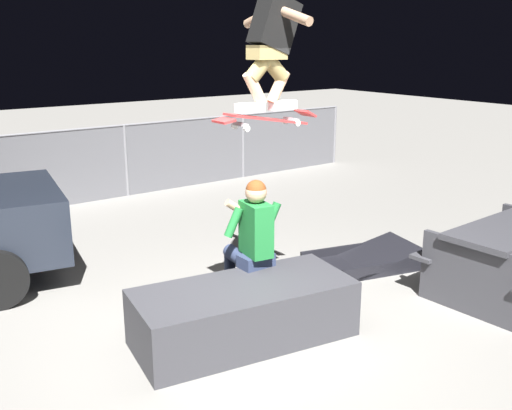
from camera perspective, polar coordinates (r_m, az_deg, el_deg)
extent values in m
plane|color=gray|center=(5.35, -0.19, -12.89)|extent=(40.00, 40.00, 0.00)
cube|color=#38383D|center=(5.24, -1.19, -10.41)|extent=(2.02, 1.11, 0.51)
cube|color=#2D3856|center=(5.54, 0.00, -5.39)|extent=(0.32, 0.20, 0.12)
cube|color=#1E7233|center=(5.43, 0.00, -2.33)|extent=(0.25, 0.37, 0.50)
sphere|color=tan|center=(5.34, 0.00, 1.24)|extent=(0.20, 0.20, 0.20)
sphere|color=brown|center=(5.33, 0.00, 1.45)|extent=(0.19, 0.19, 0.19)
cylinder|color=#1E7233|center=(5.38, -2.19, -1.70)|extent=(0.20, 0.11, 0.29)
cylinder|color=tan|center=(5.47, -1.88, -0.31)|extent=(0.24, 0.11, 0.19)
cylinder|color=#1E7233|center=(5.55, 1.55, -1.13)|extent=(0.20, 0.11, 0.29)
cylinder|color=tan|center=(5.57, 0.34, 0.00)|extent=(0.24, 0.11, 0.19)
cylinder|color=#2D3856|center=(5.68, -1.74, -5.07)|extent=(0.20, 0.42, 0.14)
cylinder|color=#2D3856|center=(5.95, -2.55, -6.94)|extent=(0.11, 0.11, 0.47)
cube|color=black|center=(6.08, -2.73, -8.82)|extent=(0.14, 0.27, 0.08)
cylinder|color=#2D3856|center=(5.75, -0.12, -4.79)|extent=(0.20, 0.42, 0.14)
cylinder|color=#2D3856|center=(6.02, -0.99, -6.64)|extent=(0.11, 0.11, 0.47)
cube|color=black|center=(6.15, -1.19, -8.51)|extent=(0.14, 0.27, 0.08)
cube|color=#B72D2D|center=(5.24, 1.03, 8.35)|extent=(0.79, 0.20, 0.15)
cube|color=#B72D2D|center=(5.52, 4.80, 8.88)|extent=(0.12, 0.20, 0.07)
cube|color=#B72D2D|center=(4.98, -3.14, 8.18)|extent=(0.12, 0.20, 0.04)
cube|color=#99999E|center=(5.42, 3.41, 8.30)|extent=(0.06, 0.16, 0.04)
cylinder|color=white|center=(5.49, 2.80, 8.14)|extent=(0.05, 0.03, 0.05)
cylinder|color=white|center=(5.35, 4.03, 7.93)|extent=(0.05, 0.03, 0.05)
cube|color=#99999E|center=(5.08, -1.51, 7.83)|extent=(0.06, 0.16, 0.04)
cylinder|color=white|center=(5.16, -2.08, 7.66)|extent=(0.05, 0.03, 0.05)
cylinder|color=white|center=(5.01, -0.92, 7.44)|extent=(0.05, 0.03, 0.05)
cube|color=white|center=(5.34, 2.60, 9.66)|extent=(0.26, 0.10, 0.08)
cube|color=white|center=(5.12, -0.59, 9.42)|extent=(0.26, 0.10, 0.08)
cylinder|color=tan|center=(5.29, 2.15, 11.35)|extent=(0.24, 0.10, 0.31)
cylinder|color=olive|center=(5.24, 1.54, 13.50)|extent=(0.33, 0.13, 0.33)
cylinder|color=tan|center=(5.14, -0.10, 11.23)|extent=(0.24, 0.10, 0.31)
cylinder|color=olive|center=(5.17, 0.57, 13.48)|extent=(0.33, 0.13, 0.33)
cube|color=olive|center=(5.20, 1.06, 14.59)|extent=(0.30, 0.20, 0.12)
cube|color=black|center=(5.25, 1.80, 17.21)|extent=(0.45, 0.22, 0.52)
cylinder|color=tan|center=(5.44, 0.49, 17.80)|extent=(0.08, 0.45, 0.19)
cylinder|color=tan|center=(5.09, 3.59, 17.91)|extent=(0.08, 0.45, 0.19)
cube|color=black|center=(7.03, 10.41, -5.68)|extent=(1.40, 1.01, 0.06)
cube|color=black|center=(7.01, 10.43, -5.26)|extent=(1.35, 0.99, 0.33)
cube|color=black|center=(7.24, 8.43, -4.55)|extent=(1.11, 0.32, 0.15)
cube|color=black|center=(6.80, 12.56, -6.13)|extent=(1.11, 0.32, 0.15)
cube|color=#38383D|center=(6.88, 19.62, -3.38)|extent=(1.71, 0.34, 0.04)
cube|color=#38383D|center=(6.02, 20.18, -6.78)|extent=(0.12, 1.10, 0.72)
cylinder|color=slate|center=(10.15, -12.48, 4.20)|extent=(0.05, 0.05, 1.21)
cylinder|color=slate|center=(11.30, -1.26, 5.71)|extent=(0.05, 0.05, 1.21)
cylinder|color=slate|center=(12.80, 7.64, 6.76)|extent=(0.05, 0.05, 1.21)
cylinder|color=slate|center=(9.64, -19.25, 6.74)|extent=(12.00, 0.04, 0.04)
cube|color=#59595E|center=(9.74, -18.94, 3.24)|extent=(12.00, 0.01, 1.21)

